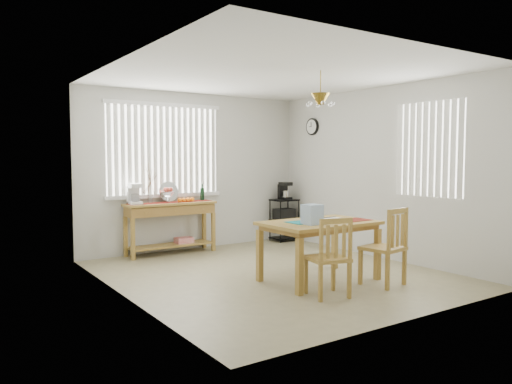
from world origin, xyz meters
TOP-DOWN VIEW (x-y plane):
  - ground at (0.00, 0.00)m, footprint 4.00×4.50m
  - room_shell at (0.00, 0.01)m, footprint 4.20×4.70m
  - sideboard at (-0.54, 2.02)m, footprint 1.46×0.41m
  - sideboard_items at (-0.78, 2.04)m, footprint 1.39×0.34m
  - wire_cart at (1.70, 2.00)m, footprint 0.45×0.36m
  - cart_items at (1.70, 2.01)m, footprint 0.18×0.22m
  - dining_table at (0.27, -0.61)m, footprint 1.40×0.91m
  - table_items at (0.14, -0.73)m, footprint 1.07×0.49m
  - chair_left at (-0.13, -1.24)m, footprint 0.49×0.49m
  - chair_right at (0.78, -1.24)m, footprint 0.50×0.50m

SIDE VIEW (x-z plane):
  - ground at x=0.00m, z-range -0.01..0.00m
  - chair_left at x=-0.13m, z-range -0.01..0.88m
  - wire_cart at x=1.70m, z-range 0.08..0.85m
  - chair_right at x=0.78m, z-range -0.01..0.93m
  - sideboard at x=-0.54m, z-range 0.21..1.03m
  - dining_table at x=0.27m, z-range 0.29..1.03m
  - table_items at x=0.14m, z-range 0.71..0.95m
  - cart_items at x=1.70m, z-range 0.76..1.07m
  - sideboard_items at x=-0.78m, z-range 0.63..1.26m
  - room_shell at x=0.00m, z-range 0.34..3.04m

